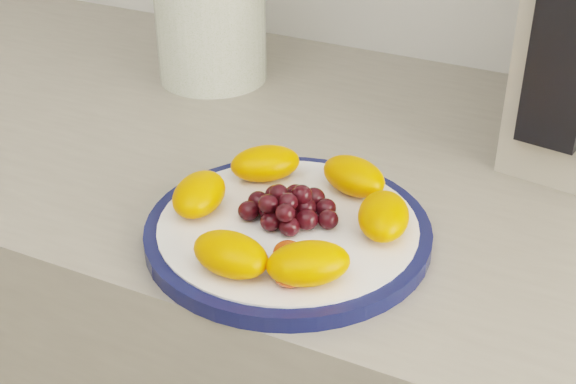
% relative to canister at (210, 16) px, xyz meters
% --- Properties ---
extents(plate_rim, '(0.26, 0.26, 0.01)m').
position_rel_canister_xyz_m(plate_rim, '(0.25, -0.29, -0.08)').
color(plate_rim, '#0D133E').
rests_on(plate_rim, counter).
extents(plate_face, '(0.24, 0.24, 0.02)m').
position_rel_canister_xyz_m(plate_face, '(0.25, -0.29, -0.08)').
color(plate_face, white).
rests_on(plate_face, counter).
extents(canister, '(0.15, 0.15, 0.17)m').
position_rel_canister_xyz_m(canister, '(0.00, 0.00, 0.00)').
color(canister, '#466510').
rests_on(canister, counter).
extents(appliance_panel, '(0.06, 0.03, 0.25)m').
position_rel_canister_xyz_m(appliance_panel, '(0.44, -0.10, 0.09)').
color(appliance_panel, black).
rests_on(appliance_panel, appliance_body).
extents(fruit_plate, '(0.22, 0.22, 0.03)m').
position_rel_canister_xyz_m(fruit_plate, '(0.26, -0.30, -0.05)').
color(fruit_plate, '#FF7300').
rests_on(fruit_plate, plate_face).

